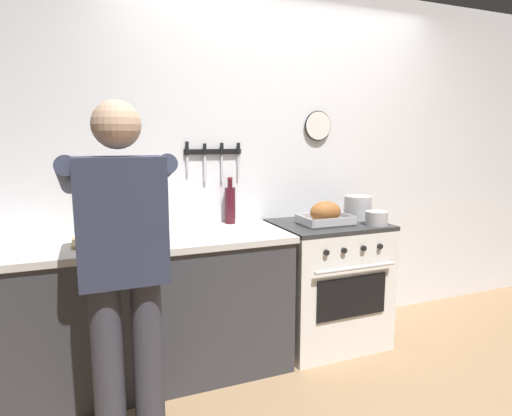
% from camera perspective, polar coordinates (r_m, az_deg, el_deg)
% --- Properties ---
extents(wall_back, '(6.00, 0.13, 2.60)m').
position_cam_1_polar(wall_back, '(3.28, 3.20, 5.78)').
color(wall_back, silver).
rests_on(wall_back, ground).
extents(counter_block, '(2.03, 0.65, 0.90)m').
position_cam_1_polar(counter_block, '(2.81, -16.87, -13.04)').
color(counter_block, '#38383D').
rests_on(counter_block, ground).
extents(stove, '(0.76, 0.67, 0.90)m').
position_cam_1_polar(stove, '(3.23, 9.43, -9.78)').
color(stove, white).
rests_on(stove, ground).
extents(person_cook, '(0.51, 0.63, 1.66)m').
position_cam_1_polar(person_cook, '(2.04, -17.30, -6.68)').
color(person_cook, '#383842').
rests_on(person_cook, ground).
extents(roasting_pan, '(0.35, 0.26, 0.17)m').
position_cam_1_polar(roasting_pan, '(3.03, 9.22, -0.84)').
color(roasting_pan, '#B7B7BC').
rests_on(roasting_pan, stove).
extents(stock_pot, '(0.20, 0.20, 0.17)m').
position_cam_1_polar(stock_pot, '(3.30, 13.37, 0.07)').
color(stock_pot, '#B7B7BC').
rests_on(stock_pot, stove).
extents(saucepan, '(0.16, 0.16, 0.10)m').
position_cam_1_polar(saucepan, '(3.10, 15.73, -1.31)').
color(saucepan, '#B7B7BC').
rests_on(saucepan, stove).
extents(cutting_board, '(0.36, 0.24, 0.02)m').
position_cam_1_polar(cutting_board, '(2.65, -19.42, -4.08)').
color(cutting_board, tan).
rests_on(cutting_board, counter_block).
extents(bottle_wine_red, '(0.07, 0.07, 0.33)m').
position_cam_1_polar(bottle_wine_red, '(3.03, -3.46, 0.51)').
color(bottle_wine_red, '#47141E').
rests_on(bottle_wine_red, counter_block).
extents(bottle_cooking_oil, '(0.07, 0.07, 0.26)m').
position_cam_1_polar(bottle_cooking_oil, '(2.86, -21.37, -1.20)').
color(bottle_cooking_oil, gold).
rests_on(bottle_cooking_oil, counter_block).
extents(bottle_olive_oil, '(0.06, 0.06, 0.27)m').
position_cam_1_polar(bottle_olive_oil, '(2.69, -19.81, -1.69)').
color(bottle_olive_oil, '#385623').
rests_on(bottle_olive_oil, counter_block).
extents(bottle_dish_soap, '(0.06, 0.06, 0.22)m').
position_cam_1_polar(bottle_dish_soap, '(2.84, -18.28, -1.44)').
color(bottle_dish_soap, '#338CCC').
rests_on(bottle_dish_soap, counter_block).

